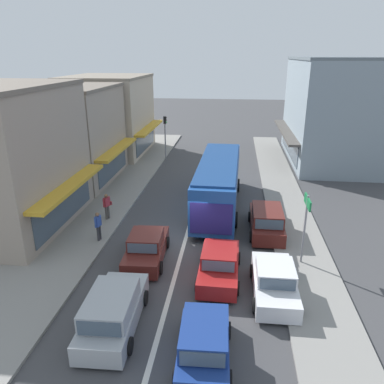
{
  "coord_description": "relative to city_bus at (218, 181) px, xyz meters",
  "views": [
    {
      "loc": [
        2.5,
        -18.14,
        9.72
      ],
      "look_at": [
        -0.14,
        4.75,
        1.2
      ],
      "focal_mm": 35.0,
      "sensor_mm": 36.0,
      "label": 1
    }
  ],
  "objects": [
    {
      "name": "directional_road_sign",
      "position": [
        4.43,
        -6.82,
        0.8
      ],
      "size": [
        0.1,
        1.4,
        3.6
      ],
      "color": "gray",
      "rests_on": "ground"
    },
    {
      "name": "building_right_far",
      "position": [
        9.93,
        13.31,
        2.86
      ],
      "size": [
        8.3,
        13.5,
        9.49
      ],
      "color": "#84939E",
      "rests_on": "ground"
    },
    {
      "name": "ground_plane",
      "position": [
        -1.56,
        -5.25,
        -1.88
      ],
      "size": [
        140.0,
        140.0,
        0.0
      ],
      "primitive_type": "plane",
      "color": "#3F3F42"
    },
    {
      "name": "kerb_right",
      "position": [
        4.64,
        0.75,
        -1.82
      ],
      "size": [
        2.8,
        44.0,
        0.12
      ],
      "primitive_type": "cube",
      "color": "gray",
      "rests_on": "ground"
    },
    {
      "name": "sidewalk_left",
      "position": [
        -8.36,
        0.75,
        -1.81
      ],
      "size": [
        5.2,
        44.0,
        0.14
      ],
      "primitive_type": "cube",
      "color": "gray",
      "rests_on": "ground"
    },
    {
      "name": "pedestrian_browsing_midblock",
      "position": [
        -6.2,
        -5.75,
        -0.81
      ],
      "size": [
        0.29,
        0.56,
        1.63
      ],
      "color": "#333338",
      "rests_on": "sidewalk_left"
    },
    {
      "name": "shopfront_mid_block",
      "position": [
        -11.73,
        4.47,
        1.85
      ],
      "size": [
        7.27,
        8.39,
        7.48
      ],
      "color": "gray",
      "rests_on": "ground"
    },
    {
      "name": "pedestrian_with_handbag_near",
      "position": [
        -6.65,
        -2.95,
        -0.81
      ],
      "size": [
        0.44,
        0.64,
        1.63
      ],
      "color": "#4C4742",
      "rests_on": "sidewalk_left"
    },
    {
      "name": "parked_sedan_kerb_front",
      "position": [
        2.87,
        -9.52,
        -1.22
      ],
      "size": [
        1.92,
        4.21,
        1.47
      ],
      "color": "silver",
      "rests_on": "ground"
    },
    {
      "name": "parked_wagon_kerb_second",
      "position": [
        2.96,
        -3.52,
        -1.14
      ],
      "size": [
        1.94,
        4.5,
        1.58
      ],
      "color": "#561E19",
      "rests_on": "ground"
    },
    {
      "name": "wagon_behind_bus_near",
      "position": [
        -3.29,
        -12.3,
        -1.14
      ],
      "size": [
        2.05,
        4.56,
        1.58
      ],
      "color": "#9EA3A8",
      "rests_on": "ground"
    },
    {
      "name": "sedan_queue_gap_filler",
      "position": [
        -3.19,
        -7.26,
        -1.22
      ],
      "size": [
        2.05,
        4.28,
        1.47
      ],
      "color": "#561E19",
      "rests_on": "ground"
    },
    {
      "name": "shopfront_corner_near",
      "position": [
        -11.74,
        -4.33,
        2.24
      ],
      "size": [
        7.19,
        8.94,
        8.26
      ],
      "color": "gray",
      "rests_on": "ground"
    },
    {
      "name": "city_bus",
      "position": [
        0.0,
        0.0,
        0.0
      ],
      "size": [
        2.91,
        10.91,
        3.23
      ],
      "color": "#1E4C99",
      "rests_on": "ground"
    },
    {
      "name": "traffic_light_downstreet",
      "position": [
        -5.68,
        11.64,
        0.97
      ],
      "size": [
        0.33,
        0.24,
        4.2
      ],
      "color": "gray",
      "rests_on": "ground"
    },
    {
      "name": "sedan_adjacent_lane_lead",
      "position": [
        0.48,
        -8.43,
        -1.22
      ],
      "size": [
        1.96,
        4.23,
        1.47
      ],
      "color": "maroon",
      "rests_on": "ground"
    },
    {
      "name": "shopfront_far_end",
      "position": [
        -11.74,
        13.61,
        1.99
      ],
      "size": [
        8.28,
        9.41,
        7.76
      ],
      "color": "#B2A38E",
      "rests_on": "ground"
    },
    {
      "name": "hatchback_behind_bus_mid",
      "position": [
        0.22,
        -13.56,
        -1.17
      ],
      "size": [
        1.92,
        3.76,
        1.54
      ],
      "color": "navy",
      "rests_on": "ground"
    },
    {
      "name": "lane_centre_line",
      "position": [
        -1.56,
        -1.25,
        -1.88
      ],
      "size": [
        0.2,
        28.0,
        0.01
      ],
      "primitive_type": "cube",
      "color": "silver",
      "rests_on": "ground"
    }
  ]
}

